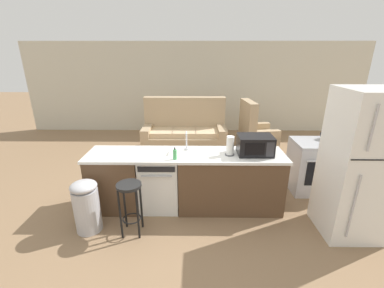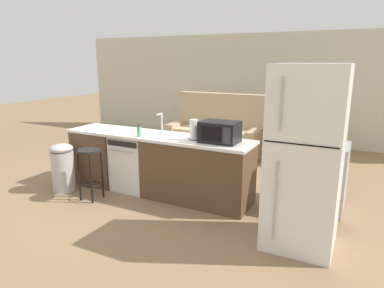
{
  "view_description": "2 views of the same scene",
  "coord_description": "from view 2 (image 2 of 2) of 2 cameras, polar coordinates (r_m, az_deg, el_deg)",
  "views": [
    {
      "loc": [
        0.28,
        -3.52,
        2.33
      ],
      "look_at": [
        0.24,
        0.43,
        0.9
      ],
      "focal_mm": 24.0,
      "sensor_mm": 36.0,
      "label": 1
    },
    {
      "loc": [
        2.87,
        -4.11,
        1.96
      ],
      "look_at": [
        0.72,
        0.06,
        0.81
      ],
      "focal_mm": 32.0,
      "sensor_mm": 36.0,
      "label": 2
    }
  ],
  "objects": [
    {
      "name": "ground_plane",
      "position": [
        5.38,
        -7.17,
        -7.7
      ],
      "size": [
        24.0,
        24.0,
        0.0
      ],
      "primitive_type": "plane",
      "color": "#896B4C"
    },
    {
      "name": "wall_back",
      "position": [
        8.72,
        10.2,
        9.22
      ],
      "size": [
        10.0,
        0.06,
        2.6
      ],
      "color": "beige",
      "rests_on": "ground_plane"
    },
    {
      "name": "kitchen_counter",
      "position": [
        5.12,
        -5.09,
        -3.8
      ],
      "size": [
        2.94,
        0.66,
        0.9
      ],
      "color": "brown",
      "rests_on": "ground_plane"
    },
    {
      "name": "dishwasher",
      "position": [
        5.38,
        -9.51,
        -3.03
      ],
      "size": [
        0.58,
        0.61,
        0.84
      ],
      "color": "white",
      "rests_on": "ground_plane"
    },
    {
      "name": "stove_range",
      "position": [
        4.92,
        19.95,
        -4.93
      ],
      "size": [
        0.76,
        0.68,
        0.9
      ],
      "color": "#B7B7BC",
      "rests_on": "ground_plane"
    },
    {
      "name": "refrigerator",
      "position": [
        3.73,
        18.29,
        -2.38
      ],
      "size": [
        0.72,
        0.73,
        1.93
      ],
      "color": "white",
      "rests_on": "ground_plane"
    },
    {
      "name": "microwave",
      "position": [
        4.54,
        4.66,
        2.04
      ],
      "size": [
        0.5,
        0.37,
        0.28
      ],
      "color": "black",
      "rests_on": "kitchen_counter"
    },
    {
      "name": "sink_faucet",
      "position": [
        5.13,
        -5.13,
        3.28
      ],
      "size": [
        0.07,
        0.18,
        0.3
      ],
      "color": "silver",
      "rests_on": "kitchen_counter"
    },
    {
      "name": "paper_towel_roll",
      "position": [
        4.66,
        0.28,
        2.35
      ],
      "size": [
        0.14,
        0.14,
        0.28
      ],
      "color": "#4C4C51",
      "rests_on": "kitchen_counter"
    },
    {
      "name": "soap_bottle",
      "position": [
        4.94,
        -8.81,
        2.07
      ],
      "size": [
        0.06,
        0.06,
        0.18
      ],
      "color": "#4CB266",
      "rests_on": "kitchen_counter"
    },
    {
      "name": "kettle",
      "position": [
        4.9,
        22.61,
        1.23
      ],
      "size": [
        0.21,
        0.17,
        0.19
      ],
      "color": "black",
      "rests_on": "stove_range"
    },
    {
      "name": "bar_stool",
      "position": [
        5.08,
        -16.66,
        -3.13
      ],
      "size": [
        0.32,
        0.32,
        0.74
      ],
      "color": "black",
      "rests_on": "ground_plane"
    },
    {
      "name": "trash_bin",
      "position": [
        5.58,
        -20.71,
        -3.61
      ],
      "size": [
        0.35,
        0.35,
        0.74
      ],
      "color": "#B7B7BC",
      "rests_on": "ground_plane"
    },
    {
      "name": "couch",
      "position": [
        7.42,
        4.17,
        1.56
      ],
      "size": [
        2.0,
        0.9,
        1.27
      ],
      "color": "tan",
      "rests_on": "ground_plane"
    },
    {
      "name": "armchair",
      "position": [
        7.05,
        17.76,
        -0.11
      ],
      "size": [
        0.89,
        0.93,
        1.2
      ],
      "color": "tan",
      "rests_on": "ground_plane"
    }
  ]
}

